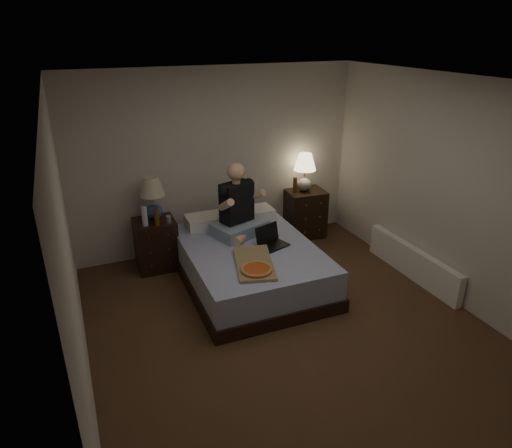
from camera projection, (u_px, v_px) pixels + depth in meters
name	position (u px, v px, depth m)	size (l,w,h in m)	color
floor	(289.00, 328.00, 4.84)	(4.00, 4.50, 0.00)	brown
ceiling	(298.00, 84.00, 3.84)	(4.00, 4.50, 0.00)	white
wall_back	(217.00, 161.00, 6.24)	(4.00, 2.50, 0.00)	silver
wall_front	(487.00, 371.00, 2.44)	(4.00, 2.50, 0.00)	silver
wall_left	(69.00, 259.00, 3.62)	(4.50, 2.50, 0.00)	silver
wall_right	(453.00, 192.00, 5.06)	(4.50, 2.50, 0.00)	silver
bed	(250.00, 265.00, 5.61)	(1.50, 2.00, 0.50)	#596DB3
nightstand_left	(156.00, 244.00, 5.94)	(0.51, 0.46, 0.67)	black
nightstand_right	(304.00, 213.00, 6.89)	(0.55, 0.49, 0.71)	black
lamp_left	(153.00, 198.00, 5.76)	(0.32, 0.32, 0.56)	#294697
lamp_right	(305.00, 172.00, 6.63)	(0.32, 0.32, 0.56)	gray
water_bottle	(145.00, 216.00, 5.62)	(0.07, 0.07, 0.25)	silver
soda_can	(169.00, 219.00, 5.72)	(0.07, 0.07, 0.10)	beige
beer_bottle_left	(157.00, 216.00, 5.64)	(0.06, 0.06, 0.23)	#62380E
beer_bottle_right	(295.00, 185.00, 6.62)	(0.06, 0.06, 0.23)	#5A2E0C
person	(239.00, 200.00, 5.66)	(0.66, 0.52, 0.93)	black
laptop	(274.00, 237.00, 5.47)	(0.34, 0.28, 0.24)	black
pizza_box	(256.00, 270.00, 4.89)	(0.40, 0.76, 0.08)	tan
radiator	(413.00, 263.00, 5.77)	(0.10, 1.60, 0.40)	white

